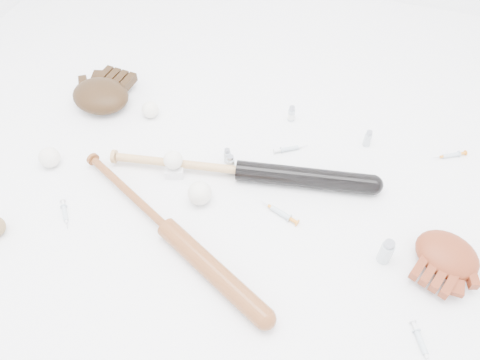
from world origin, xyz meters
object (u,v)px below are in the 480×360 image
(glove_dark, at_px, (101,95))
(pedestal, at_px, (175,170))
(bat_dark, at_px, (240,170))
(bat_wood, at_px, (168,228))

(glove_dark, distance_m, pedestal, 0.50)
(bat_dark, relative_size, glove_dark, 3.53)
(pedestal, bearing_deg, bat_wood, -70.77)
(glove_dark, bearing_deg, bat_wood, -38.93)
(bat_wood, xyz_separation_m, glove_dark, (-0.52, 0.49, 0.02))
(bat_dark, distance_m, bat_wood, 0.34)
(bat_wood, relative_size, glove_dark, 3.25)
(bat_dark, bearing_deg, glove_dark, 153.77)
(glove_dark, height_order, pedestal, glove_dark)
(bat_dark, xyz_separation_m, bat_wood, (-0.14, -0.31, -0.00))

